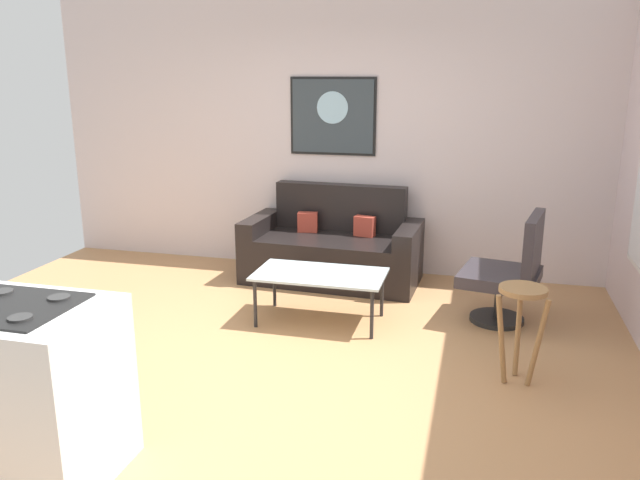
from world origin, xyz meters
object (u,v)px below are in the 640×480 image
(coffee_table, at_px, (320,277))
(wall_painting, at_px, (333,116))
(armchair, at_px, (511,271))
(couch, at_px, (333,250))
(bar_stool, at_px, (521,310))

(coffee_table, bearing_deg, wall_painting, 99.71)
(coffee_table, relative_size, armchair, 1.14)
(wall_painting, bearing_deg, coffee_table, -80.29)
(couch, height_order, wall_painting, wall_painting)
(wall_painting, bearing_deg, bar_stool, -50.66)
(couch, relative_size, bar_stool, 2.61)
(couch, bearing_deg, coffee_table, -82.08)
(couch, relative_size, armchair, 1.87)
(armchair, bearing_deg, coffee_table, -166.57)
(coffee_table, xyz_separation_m, armchair, (1.52, 0.36, 0.06))
(couch, xyz_separation_m, coffee_table, (0.15, -1.11, 0.09))
(coffee_table, xyz_separation_m, bar_stool, (1.55, -0.70, 0.12))
(couch, height_order, bar_stool, couch)
(armchair, xyz_separation_m, wall_painting, (-1.78, 1.15, 1.15))
(armchair, distance_m, wall_painting, 2.42)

